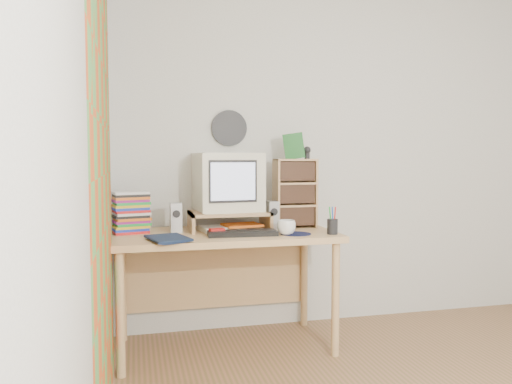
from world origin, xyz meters
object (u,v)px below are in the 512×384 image
desk (223,251)px  keyboard (243,233)px  cd_rack (295,193)px  dvd_stack (131,210)px  diary (151,238)px  mug (286,228)px  crt_monitor (229,182)px

desk → keyboard: bearing=-68.7°
desk → cd_rack: bearing=6.1°
cd_rack → dvd_stack: bearing=-179.7°
desk → diary: 0.59m
desk → dvd_stack: dvd_stack is taller
desk → cd_rack: size_ratio=3.01×
cd_rack → mug: bearing=-116.8°
keyboard → crt_monitor: bearing=98.7°
keyboard → cd_rack: 0.55m
desk → diary: diary is taller
mug → diary: size_ratio=0.46×
keyboard → cd_rack: (0.42, 0.27, 0.22)m
keyboard → mug: 0.27m
diary → crt_monitor: bearing=22.9°
dvd_stack → cd_rack: (1.08, 0.01, 0.08)m
dvd_stack → keyboard: bearing=-35.2°
dvd_stack → diary: size_ratio=1.19×
crt_monitor → cd_rack: bearing=-9.7°
cd_rack → diary: bearing=-158.7°
desk → keyboard: (0.08, -0.22, 0.15)m
dvd_stack → diary: 0.41m
crt_monitor → mug: 0.52m
desk → mug: size_ratio=12.23×
mug → dvd_stack: bearing=161.9°
desk → crt_monitor: 0.46m
keyboard → mug: size_ratio=3.69×
cd_rack → mug: (-0.16, -0.31, -0.19)m
cd_rack → crt_monitor: bearing=175.9°
keyboard → diary: diary is taller
keyboard → dvd_stack: (-0.66, 0.27, 0.13)m
cd_rack → keyboard: bearing=-147.3°
keyboard → mug: bearing=-4.3°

